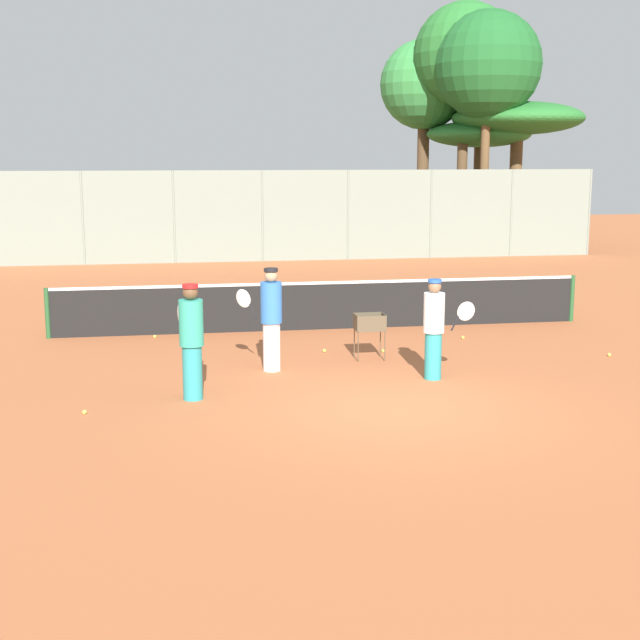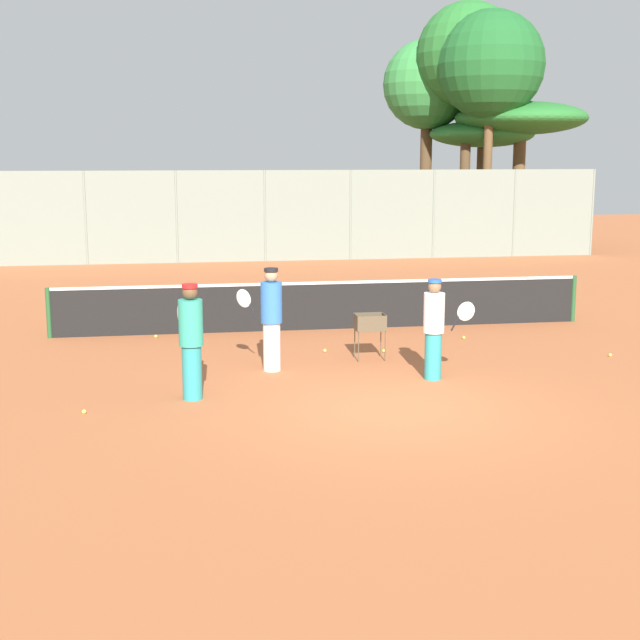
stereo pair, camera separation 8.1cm
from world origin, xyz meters
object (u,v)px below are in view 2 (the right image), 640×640
(tennis_net, at_px, (323,304))
(player_red_cap, at_px, (271,318))
(player_white_outfit, at_px, (434,328))
(player_yellow_shirt, at_px, (191,340))
(ball_cart, at_px, (370,326))
(parked_car, at_px, (62,240))

(tennis_net, xyz_separation_m, player_red_cap, (-1.54, -3.57, 0.40))
(player_white_outfit, height_order, player_yellow_shirt, player_yellow_shirt)
(tennis_net, height_order, player_yellow_shirt, player_yellow_shirt)
(tennis_net, bearing_deg, player_white_outfit, -76.03)
(tennis_net, bearing_deg, player_yellow_shirt, -119.64)
(player_white_outfit, xyz_separation_m, ball_cart, (-0.76, 1.63, -0.26))
(ball_cart, bearing_deg, player_red_cap, -163.85)
(player_red_cap, relative_size, player_yellow_shirt, 1.00)
(player_red_cap, bearing_deg, parked_car, -39.82)
(player_red_cap, bearing_deg, player_yellow_shirt, 82.10)
(player_yellow_shirt, bearing_deg, player_white_outfit, -98.62)
(tennis_net, distance_m, parked_car, 16.72)
(player_yellow_shirt, bearing_deg, parked_car, -4.81)
(parked_car, bearing_deg, player_red_cap, -72.68)
(tennis_net, distance_m, ball_cart, 3.04)
(tennis_net, xyz_separation_m, player_yellow_shirt, (-2.98, -5.24, 0.40))
(player_red_cap, relative_size, ball_cart, 2.13)
(ball_cart, bearing_deg, player_white_outfit, -64.97)
(ball_cart, distance_m, parked_car, 19.62)
(player_red_cap, distance_m, ball_cart, 2.04)
(tennis_net, relative_size, player_white_outfit, 6.79)
(player_yellow_shirt, distance_m, parked_car, 20.73)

